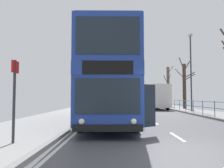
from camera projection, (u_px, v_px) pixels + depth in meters
The scene contains 8 objects.
ground at pixel (176, 152), 5.98m from camera, with size 15.80×140.00×0.20m.
double_decker_bus_main at pixel (109, 82), 13.26m from camera, with size 3.41×11.37×4.51m.
background_bus_far_lane at pixel (153, 96), 30.48m from camera, with size 2.80×9.81×3.04m.
pedestrian_railing_far_kerb at pixel (215, 106), 15.55m from camera, with size 0.05×21.54×1.09m.
bus_stop_sign_near at pixel (14, 91), 6.72m from camera, with size 0.08×0.44×2.43m.
street_lamp_far_side at pixel (191, 66), 22.78m from camera, with size 0.28×0.60×7.68m.
bare_tree_far_00 at pixel (184, 85), 28.06m from camera, with size 2.71×1.89×6.04m.
bare_tree_far_02 at pixel (168, 86), 34.92m from camera, with size 1.31×2.29×6.05m.
Camera 1 is at (-2.29, -6.10, 1.46)m, focal length 36.64 mm.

